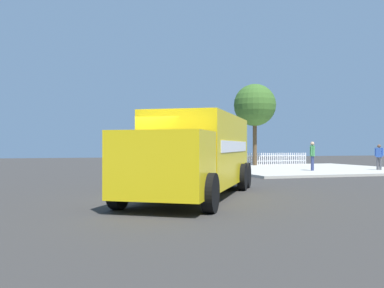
# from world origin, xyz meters

# --- Properties ---
(ground_plane) EXTENTS (100.00, 100.00, 0.00)m
(ground_plane) POSITION_xyz_m (0.00, 0.00, 0.00)
(ground_plane) COLOR #33302D
(sidewalk_corner_near) EXTENTS (12.79, 12.79, 0.14)m
(sidewalk_corner_near) POSITION_xyz_m (-13.30, -13.30, 0.07)
(sidewalk_corner_near) COLOR #B2ADA0
(sidewalk_corner_near) RESTS_ON ground
(delivery_truck) EXTENTS (6.51, 8.32, 2.71)m
(delivery_truck) POSITION_xyz_m (-1.34, -0.82, 1.43)
(delivery_truck) COLOR yellow
(delivery_truck) RESTS_ON ground
(pedestrian_near_corner) EXTENTS (0.38, 0.45, 1.63)m
(pedestrian_near_corner) POSITION_xyz_m (-16.56, -10.01, 1.06)
(pedestrian_near_corner) COLOR #4C4C51
(pedestrian_near_corner) RESTS_ON sidewalk_corner_near
(pedestrian_crossing) EXTENTS (0.42, 0.39, 1.79)m
(pedestrian_crossing) POSITION_xyz_m (-12.01, -10.53, 1.17)
(pedestrian_crossing) COLOR navy
(pedestrian_crossing) RESTS_ON sidewalk_corner_near
(picket_fence_run) EXTENTS (7.66, 0.05, 0.95)m
(picket_fence_run) POSITION_xyz_m (-13.30, -19.44, 0.62)
(picket_fence_run) COLOR silver
(picket_fence_run) RESTS_ON sidewalk_corner_near
(shade_tree_near) EXTENTS (3.33, 3.33, 6.44)m
(shade_tree_near) POSITION_xyz_m (-11.80, -18.31, 4.88)
(shade_tree_near) COLOR brown
(shade_tree_near) RESTS_ON sidewalk_corner_near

